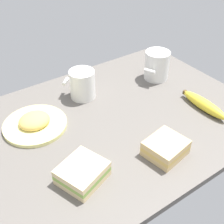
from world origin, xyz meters
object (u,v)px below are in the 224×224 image
coffee_mug_black (157,65)px  coffee_mug_milky (82,84)px  plate_of_food (35,123)px  sandwich_main (82,173)px  banana (204,105)px  sandwich_side (166,148)px

coffee_mug_black → coffee_mug_milky: (-28.40, 4.78, -0.38)cm
plate_of_food → coffee_mug_milky: bearing=15.9°
sandwich_main → banana: size_ratio=0.74×
sandwich_main → banana: (46.01, 2.62, -0.44)cm
coffee_mug_milky → sandwich_side: (4.28, -35.83, -2.77)cm
coffee_mug_milky → banana: size_ratio=0.57×
coffee_mug_milky → sandwich_main: bearing=-120.3°
coffee_mug_milky → sandwich_main: size_ratio=0.76×
sandwich_side → plate_of_food: bearing=128.3°
coffee_mug_black → coffee_mug_milky: coffee_mug_black is taller
banana → plate_of_food: bearing=154.7°
sandwich_main → banana: sandwich_main is taller
sandwich_side → banana: sandwich_side is taller
plate_of_food → banana: 52.71cm
coffee_mug_milky → coffee_mug_black: bearing=-9.6°
plate_of_food → coffee_mug_milky: (19.61, 5.58, 3.71)cm
plate_of_food → coffee_mug_milky: size_ratio=1.87×
sandwich_side → banana: bearing=18.0°
sandwich_main → sandwich_side: size_ratio=1.16×
coffee_mug_black → sandwich_main: bearing=-150.8°
plate_of_food → coffee_mug_black: bearing=1.0°
sandwich_main → sandwich_side: 22.83cm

